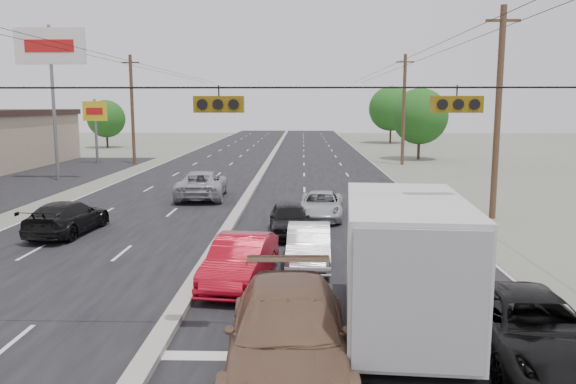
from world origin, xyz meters
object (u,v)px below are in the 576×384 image
Objects in this scene: tree_right_mid at (420,116)px; queue_car_a at (289,219)px; red_sedan at (240,261)px; black_suv at (531,330)px; tree_left_far at (106,119)px; utility_pole_left_c at (132,109)px; pole_sign_billboard at (51,56)px; utility_pole_right_b at (498,112)px; oncoming_near at (67,218)px; utility_pole_right_c at (404,109)px; queue_car_c at (321,206)px; queue_car_b at (309,246)px; box_truck at (402,268)px; oncoming_far at (202,185)px; tree_right_far at (391,109)px; pole_sign_far at (95,116)px; queue_car_e at (428,210)px; tan_sedan at (288,334)px.

tree_right_mid is 1.76× the size of queue_car_a.
black_suv is (6.74, -5.05, -0.02)m from red_sedan.
tree_left_far is at bearing 157.93° from tree_right_mid.
pole_sign_billboard reaches higher than utility_pole_left_c.
utility_pole_right_b is at bearing -52.52° from tree_left_far.
oncoming_near is at bearing -72.63° from tree_left_far.
oncoming_near is at bearing -123.59° from utility_pole_right_c.
queue_car_c is at bearing -157.01° from oncoming_near.
red_sedan is at bearing -132.52° from queue_car_b.
red_sedan is (-4.13, 4.11, -1.04)m from box_truck.
pole_sign_billboard is 16.17m from oncoming_far.
utility_pole_left_c reaches higher than tree_right_far.
box_truck is at bearing 143.42° from oncoming_near.
queue_car_c is (20.16, -25.30, -3.77)m from pole_sign_far.
queue_car_b is at bearing -83.99° from queue_car_a.
utility_pole_right_b is (25.00, -25.00, 0.00)m from utility_pole_left_c.
queue_car_e is (31.01, -46.62, -3.01)m from tree_left_far.
box_truck is 1.43× the size of oncoming_near.
tree_right_far reaches higher than tree_right_mid.
queue_car_a is at bearing -107.31° from queue_car_c.
tree_right_far is 1.16× the size of box_truck.
utility_pole_right_c is 1.66× the size of tan_sedan.
pole_sign_far is 36.71m from queue_car_e.
tree_right_far is at bearing 78.18° from tan_sedan.
queue_car_e is (5.51, 6.71, 0.02)m from queue_car_b.
tree_right_mid is (29.50, 17.00, -4.53)m from pole_sign_billboard.
tan_sedan is at bearing -104.54° from tree_right_mid.
utility_pole_right_b is 5.85m from queue_car_e.
queue_car_a is at bearing -63.18° from tree_left_far.
queue_car_c is (0.66, 8.02, -0.05)m from queue_car_b.
black_suv is at bearing 146.48° from oncoming_near.
utility_pole_left_c is 35.36m from utility_pole_right_b.
tree_right_far is at bearing 84.28° from black_suv.
queue_car_c is (-11.84, -55.30, -4.32)m from tree_right_far.
utility_pole_left_c is at bearing 0.00° from pole_sign_far.
box_truck is at bearing 108.39° from oncoming_far.
black_suv is (20.64, -40.57, -4.39)m from utility_pole_left_c.
tree_right_far is at bearing 87.71° from tree_right_mid.
oncoming_near is (-10.20, 4.42, 0.03)m from queue_car_b.
tree_right_mid is 1.59× the size of red_sedan.
utility_pole_right_b is 1.92× the size of black_suv.
tree_right_mid is 47.94m from tan_sedan.
tree_right_mid is at bearing 79.15° from red_sedan.
red_sedan is at bearing 143.78° from black_suv.
queue_car_e is at bearing -46.79° from pole_sign_far.
utility_pole_right_b is at bearing 19.15° from queue_car_e.
queue_car_a is 9.43m from oncoming_near.
tree_left_far is 67.72m from black_suv.
tree_left_far is 1.01× the size of tan_sedan.
pole_sign_billboard is 29.08m from queue_car_b.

